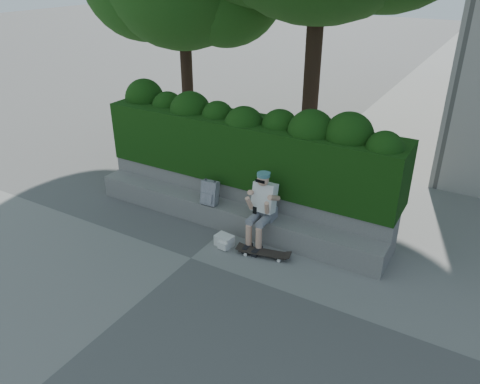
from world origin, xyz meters
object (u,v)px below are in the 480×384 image
Objects in this scene: backpack_plaid at (210,193)px; backpack_ground at (224,240)px; person at (263,206)px; skateboard at (263,252)px.

backpack_ground is at bearing -42.64° from backpack_plaid.
person is 1.57× the size of skateboard.
backpack_plaid is at bearing 149.49° from skateboard.
person is 4.36× the size of backpack_ground.
person is 0.81m from skateboard.
backpack_plaid is at bearing 147.73° from backpack_ground.
skateboard is 2.78× the size of backpack_ground.
backpack_ground reaches higher than skateboard.
person is at bearing -7.78° from backpack_plaid.
backpack_plaid reaches higher than skateboard.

